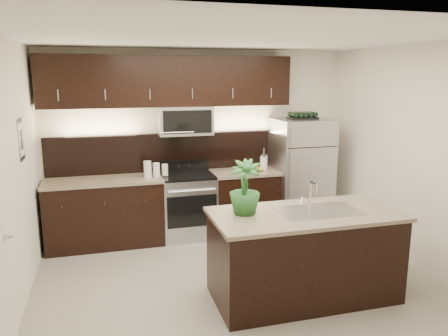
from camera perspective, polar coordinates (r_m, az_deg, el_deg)
ground at (r=5.10m, az=1.94°, el=-15.14°), size 4.50×4.50×0.00m
room_walls at (r=4.52m, az=0.89°, el=3.96°), size 4.52×4.02×2.71m
counter_run at (r=6.37m, az=-6.56°, el=-5.05°), size 3.51×0.65×0.94m
upper_fixtures at (r=6.24m, az=-6.90°, el=10.18°), size 3.49×0.40×1.66m
island at (r=4.77m, az=10.39°, el=-11.08°), size 1.96×0.96×0.94m
sink_faucet at (r=4.68m, az=12.22°, el=-5.31°), size 0.84×0.50×0.28m
refrigerator at (r=6.78m, az=9.95°, el=-0.81°), size 0.82×0.74×1.69m
wine_rack at (r=6.64m, az=10.23°, el=6.73°), size 0.42×0.26×0.10m
plant at (r=4.42m, az=2.73°, el=-2.54°), size 0.40×0.40×0.56m
canisters at (r=6.16m, az=-9.10°, el=-0.21°), size 0.34×0.14×0.23m
french_press at (r=6.51m, az=5.21°, el=0.73°), size 0.11×0.11×0.33m
bananas at (r=6.45m, az=3.94°, el=-0.19°), size 0.19×0.15×0.06m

